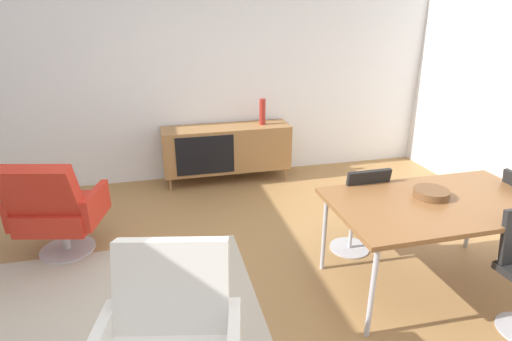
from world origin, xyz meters
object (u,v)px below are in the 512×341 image
wooden_bowl_on_table (431,193)px  dining_chair_back_left (357,206)px  sideboard (227,148)px  vase_cobalt (262,112)px  dining_table (438,206)px  lounge_chair_red (55,208)px

wooden_bowl_on_table → dining_chair_back_left: size_ratio=0.30×
sideboard → vase_cobalt: bearing=0.2°
dining_table → lounge_chair_red: (-2.90, 1.15, -0.23)m
dining_chair_back_left → sideboard: bearing=112.7°
sideboard → dining_chair_back_left: dining_chair_back_left is taller
dining_table → wooden_bowl_on_table: size_ratio=6.15×
sideboard → dining_chair_back_left: size_ratio=1.87×
dining_table → dining_chair_back_left: bearing=122.0°
vase_cobalt → dining_table: 2.61m
dining_chair_back_left → lounge_chair_red: 2.62m
dining_table → vase_cobalt: bearing=105.5°
sideboard → vase_cobalt: 0.65m
vase_cobalt → wooden_bowl_on_table: vase_cobalt is taller
wooden_bowl_on_table → lounge_chair_red: bearing=159.6°
sideboard → vase_cobalt: size_ratio=4.92×
wooden_bowl_on_table → lounge_chair_red: (-2.89, 1.07, -0.30)m
vase_cobalt → dining_table: vase_cobalt is taller
wooden_bowl_on_table → lounge_chair_red: lounge_chair_red is taller
sideboard → dining_table: 2.78m
vase_cobalt → dining_chair_back_left: 2.02m
wooden_bowl_on_table → dining_chair_back_left: 0.66m
vase_cobalt → wooden_bowl_on_table: 2.52m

